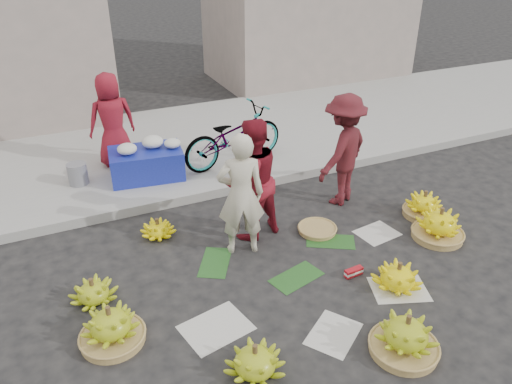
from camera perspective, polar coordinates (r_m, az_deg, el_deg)
name	(u,v)px	position (r m, az deg, el deg)	size (l,w,h in m)	color
ground	(296,266)	(6.39, 4.58, -8.47)	(80.00, 80.00, 0.00)	black
curb	(231,187)	(8.04, -2.92, 0.57)	(40.00, 0.25, 0.15)	gray
sidewalk	(190,142)	(9.84, -7.51, 5.70)	(40.00, 4.00, 0.12)	gray
newspaper_scatter	(330,305)	(5.87, 8.40, -12.67)	(3.20, 1.80, 0.00)	silver
banana_leaves	(282,259)	(6.49, 2.94, -7.71)	(2.00, 1.00, 0.00)	#1B4D19
banana_bunch_0	(111,327)	(5.48, -16.25, -14.56)	(0.71, 0.71, 0.46)	#9D7B42
banana_bunch_1	(255,361)	(5.01, -0.12, -18.74)	(0.73, 0.73, 0.36)	#88A417
banana_bunch_2	(406,336)	(5.38, 16.73, -15.51)	(0.72, 0.72, 0.47)	#9D7B42
banana_bunch_3	(398,277)	(6.19, 15.93, -9.29)	(0.58, 0.58, 0.36)	#FFEF0C
banana_bunch_4	(439,225)	(7.24, 20.21, -3.55)	(0.69, 0.69, 0.47)	#9D7B42
banana_bunch_5	(424,205)	(7.73, 18.62, -1.45)	(0.57, 0.57, 0.41)	#9D7B42
banana_bunch_6	(93,292)	(6.07, -18.12, -10.78)	(0.50, 0.50, 0.32)	#88A417
banana_bunch_7	(158,229)	(7.00, -11.15, -4.18)	(0.43, 0.43, 0.28)	#FFEF0C
basket_spare	(317,229)	(7.08, 7.01, -4.27)	(0.53, 0.53, 0.06)	#9D7B42
incense_stack	(354,272)	(6.31, 11.10, -8.95)	(0.24, 0.08, 0.10)	#AD121C
vendor_cream	(241,195)	(6.24, -1.75, -0.34)	(0.60, 0.40, 1.65)	beige
vendor_red	(252,180)	(6.56, -0.50, 1.37)	(0.82, 0.64, 1.69)	maroon
man_striped	(343,150)	(7.52, 9.91, 4.72)	(1.11, 0.64, 1.71)	maroon
flower_table	(147,162)	(8.33, -12.37, 3.42)	(1.24, 0.86, 0.67)	navy
grey_bucket	(78,174)	(8.45, -19.71, 1.97)	(0.31, 0.31, 0.35)	slate
flower_vendor	(112,120)	(8.77, -16.14, 7.92)	(0.78, 0.51, 1.59)	maroon
bicycle	(233,136)	(8.56, -2.60, 6.40)	(1.90, 0.66, 1.00)	gray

